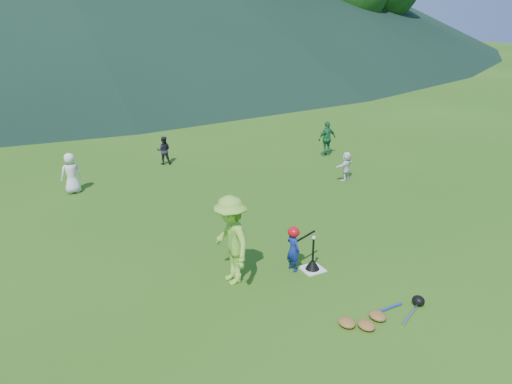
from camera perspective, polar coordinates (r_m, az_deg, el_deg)
ground at (r=10.62m, az=6.45°, el=-8.79°), size 120.00×120.00×0.00m
home_plate at (r=10.61m, az=6.45°, el=-8.75°), size 0.45×0.45×0.02m
baseball at (r=10.28m, az=6.61°, el=-5.21°), size 0.08×0.08×0.08m
batter_child at (r=10.35m, az=4.26°, el=-6.56°), size 0.27×0.37×0.95m
adult_coach at (r=9.73m, az=-2.87°, el=-5.53°), size 0.69×1.18×1.81m
fielder_a at (r=15.43m, az=-20.38°, el=2.02°), size 0.62×0.44×1.20m
fielder_b at (r=17.45m, az=-10.49°, el=4.71°), size 0.58×0.51×0.98m
fielder_c at (r=18.32m, az=8.12°, el=6.06°), size 0.75×0.34×1.26m
fielder_d at (r=15.83m, az=10.25°, el=2.94°), size 0.89×0.56×0.92m
batting_tee at (r=10.56m, az=6.48°, el=-8.18°), size 0.30×0.30×0.68m
batter_gear at (r=10.19m, az=4.43°, el=-4.62°), size 0.72×0.27×0.31m
equipment_pile at (r=9.28m, az=13.79°, el=-13.60°), size 1.80×0.67×0.19m
outfield_fence at (r=36.22m, az=-19.87°, el=12.40°), size 70.07×0.08×1.33m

